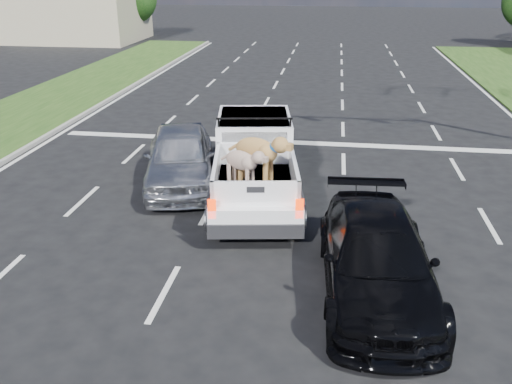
% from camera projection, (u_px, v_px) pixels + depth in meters
% --- Properties ---
extents(ground, '(160.00, 160.00, 0.00)m').
position_uv_depth(ground, '(253.00, 300.00, 10.26)').
color(ground, black).
rests_on(ground, ground).
extents(road_markings, '(17.75, 60.00, 0.01)m').
position_uv_depth(road_markings, '(285.00, 177.00, 16.25)').
color(road_markings, silver).
rests_on(road_markings, ground).
extents(building_left, '(10.00, 8.00, 4.40)m').
position_uv_depth(building_left, '(78.00, 13.00, 44.88)').
color(building_left, tan).
rests_on(building_left, ground).
extents(pickup_truck, '(2.98, 6.16, 2.21)m').
position_uv_depth(pickup_truck, '(254.00, 161.00, 14.44)').
color(pickup_truck, black).
rests_on(pickup_truck, ground).
extents(silver_sedan, '(3.06, 5.14, 1.64)m').
position_uv_depth(silver_sedan, '(180.00, 156.00, 15.47)').
color(silver_sedan, silver).
rests_on(silver_sedan, ground).
extents(black_coupe, '(2.35, 5.17, 1.47)m').
position_uv_depth(black_coupe, '(377.00, 259.00, 10.26)').
color(black_coupe, black).
rests_on(black_coupe, ground).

